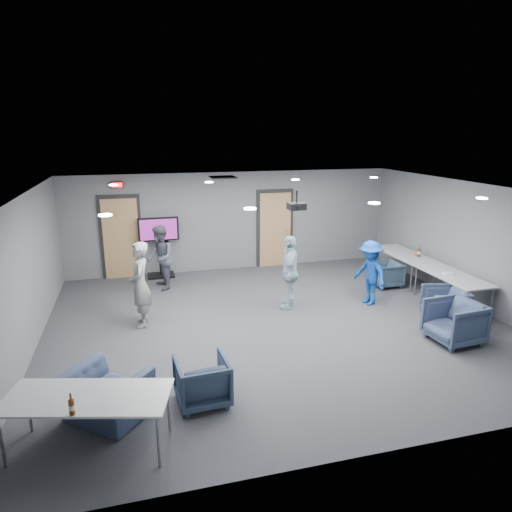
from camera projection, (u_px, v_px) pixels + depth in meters
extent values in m
plane|color=#313438|center=(276.00, 323.00, 9.24)|extent=(9.00, 9.00, 0.00)
plane|color=silver|center=(278.00, 190.00, 8.52)|extent=(9.00, 9.00, 0.00)
cube|color=slate|center=(233.00, 221.00, 12.60)|extent=(9.00, 0.02, 2.70)
cube|color=slate|center=(384.00, 353.00, 5.16)|extent=(9.00, 0.02, 2.70)
cube|color=slate|center=(25.00, 278.00, 7.75)|extent=(0.02, 8.00, 2.70)
cube|color=slate|center=(472.00, 245.00, 10.01)|extent=(0.02, 8.00, 2.70)
cube|color=black|center=(121.00, 237.00, 11.89)|extent=(1.06, 0.06, 2.24)
cube|color=tan|center=(121.00, 239.00, 11.86)|extent=(0.90, 0.05, 2.10)
cylinder|color=gray|center=(135.00, 240.00, 11.92)|extent=(0.04, 0.10, 0.04)
cube|color=black|center=(275.00, 229.00, 12.95)|extent=(1.06, 0.06, 2.24)
cube|color=tan|center=(275.00, 230.00, 12.92)|extent=(0.90, 0.05, 2.10)
cylinder|color=gray|center=(287.00, 231.00, 12.97)|extent=(0.04, 0.10, 0.04)
cube|color=black|center=(117.00, 185.00, 11.50)|extent=(0.32, 0.06, 0.16)
cube|color=#FF0C0C|center=(117.00, 185.00, 11.46)|extent=(0.26, 0.02, 0.11)
cube|color=black|center=(223.00, 177.00, 11.00)|extent=(0.60, 0.60, 0.03)
cylinder|color=white|center=(105.00, 215.00, 6.09)|extent=(0.18, 0.18, 0.02)
cylinder|color=white|center=(114.00, 185.00, 9.44)|extent=(0.18, 0.18, 0.02)
cylinder|color=white|center=(250.00, 209.00, 6.60)|extent=(0.18, 0.18, 0.02)
cylinder|color=white|center=(209.00, 182.00, 9.95)|extent=(0.18, 0.18, 0.02)
cylinder|color=white|center=(374.00, 203.00, 7.10)|extent=(0.18, 0.18, 0.02)
cylinder|color=white|center=(295.00, 180.00, 10.45)|extent=(0.18, 0.18, 0.02)
cylinder|color=white|center=(482.00, 198.00, 7.60)|extent=(0.18, 0.18, 0.02)
cylinder|color=white|center=(374.00, 177.00, 10.95)|extent=(0.18, 0.18, 0.02)
imported|color=gray|center=(140.00, 285.00, 8.94)|extent=(0.43, 0.64, 1.71)
imported|color=#515561|center=(160.00, 258.00, 11.05)|extent=(0.67, 0.82, 1.59)
imported|color=#A6C4D6|center=(290.00, 272.00, 9.89)|extent=(0.73, 1.03, 1.62)
imported|color=#174199|center=(370.00, 273.00, 10.11)|extent=(0.73, 1.03, 1.45)
imported|color=#334558|center=(386.00, 274.00, 11.38)|extent=(0.70, 0.68, 0.62)
imported|color=#394662|center=(445.00, 305.00, 9.26)|extent=(0.95, 0.94, 0.71)
imported|color=#3A4764|center=(454.00, 322.00, 8.34)|extent=(0.93, 0.91, 0.79)
imported|color=#334259|center=(202.00, 381.00, 6.49)|extent=(0.77, 0.79, 0.68)
imported|color=#3A4765|center=(105.00, 396.00, 6.12)|extent=(1.38, 1.36, 0.68)
cube|color=#A1A4A6|center=(404.00, 254.00, 11.72)|extent=(0.79, 1.90, 0.03)
cylinder|color=gray|center=(375.00, 259.00, 12.55)|extent=(0.04, 0.04, 0.70)
cylinder|color=gray|center=(411.00, 278.00, 10.92)|extent=(0.04, 0.04, 0.70)
cylinder|color=gray|center=(395.00, 258.00, 12.71)|extent=(0.04, 0.04, 0.70)
cylinder|color=gray|center=(434.00, 276.00, 11.08)|extent=(0.04, 0.04, 0.70)
cube|color=#A1A4A6|center=(453.00, 276.00, 9.95)|extent=(0.78, 1.87, 0.03)
cylinder|color=gray|center=(416.00, 281.00, 10.77)|extent=(0.04, 0.04, 0.70)
cylinder|color=gray|center=(466.00, 307.00, 9.17)|extent=(0.04, 0.04, 0.70)
cylinder|color=gray|center=(438.00, 279.00, 10.92)|extent=(0.04, 0.04, 0.70)
cylinder|color=gray|center=(491.00, 304.00, 9.33)|extent=(0.04, 0.04, 0.70)
cube|color=#A1A4A6|center=(87.00, 397.00, 5.42)|extent=(2.09, 1.28, 0.03)
cylinder|color=gray|center=(169.00, 408.00, 5.84)|extent=(0.04, 0.04, 0.70)
cylinder|color=gray|center=(29.00, 408.00, 5.83)|extent=(0.04, 0.04, 0.70)
cylinder|color=gray|center=(158.00, 441.00, 5.21)|extent=(0.04, 0.04, 0.70)
cylinder|color=gray|center=(1.00, 442.00, 5.20)|extent=(0.04, 0.04, 0.70)
cylinder|color=#5F3010|center=(72.00, 407.00, 5.04)|extent=(0.06, 0.06, 0.18)
cylinder|color=#5F3010|center=(70.00, 397.00, 5.01)|extent=(0.02, 0.02, 0.08)
cylinder|color=beige|center=(72.00, 407.00, 5.04)|extent=(0.07, 0.07, 0.06)
cylinder|color=#5F3010|center=(419.00, 253.00, 11.36)|extent=(0.07, 0.07, 0.21)
cylinder|color=#5F3010|center=(420.00, 247.00, 11.32)|extent=(0.03, 0.03, 0.09)
cylinder|color=beige|center=(419.00, 253.00, 11.36)|extent=(0.08, 0.08, 0.07)
cube|color=#D56035|center=(417.00, 254.00, 11.52)|extent=(0.18, 0.14, 0.03)
cube|color=white|center=(448.00, 273.00, 9.99)|extent=(0.22, 0.17, 0.04)
cube|color=black|center=(161.00, 275.00, 12.21)|extent=(0.70, 0.50, 0.06)
cylinder|color=black|center=(160.00, 253.00, 12.04)|extent=(0.06, 0.06, 1.19)
cube|color=black|center=(158.00, 229.00, 11.87)|extent=(1.04, 0.07, 0.62)
cube|color=#7D1B78|center=(159.00, 230.00, 11.82)|extent=(0.94, 0.01, 0.54)
cylinder|color=black|center=(297.00, 197.00, 8.52)|extent=(0.04, 0.04, 0.22)
cube|color=black|center=(297.00, 206.00, 8.57)|extent=(0.32, 0.27, 0.13)
cylinder|color=black|center=(299.00, 207.00, 8.44)|extent=(0.08, 0.06, 0.08)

